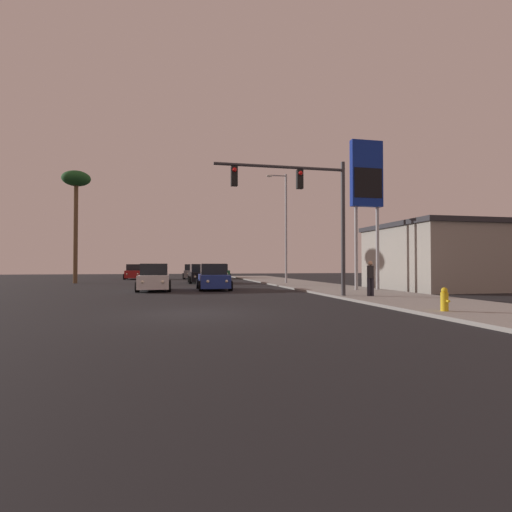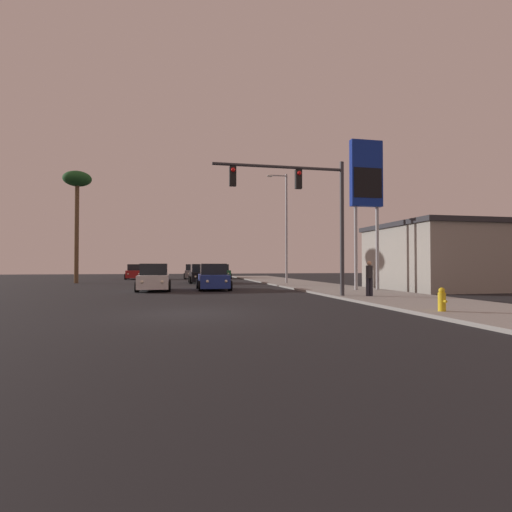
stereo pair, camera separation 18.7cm
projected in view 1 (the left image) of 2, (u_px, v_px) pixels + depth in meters
ground_plane at (194, 314)px, 13.12m from camera, size 120.00×120.00×0.00m
sidewalk_right at (339, 290)px, 24.89m from camera, size 5.00×60.00×0.12m
building_gas_station at (459, 257)px, 26.52m from camera, size 10.30×8.30×4.30m
car_green at (220, 272)px, 46.78m from camera, size 2.04×4.33×1.68m
car_blue at (213, 278)px, 25.71m from camera, size 2.04×4.34×1.68m
car_white at (154, 278)px, 24.74m from camera, size 2.04×4.31×1.68m
car_grey at (192, 272)px, 46.23m from camera, size 2.04×4.34×1.68m
car_black at (200, 274)px, 35.26m from camera, size 2.04×4.33×1.68m
car_red at (134, 272)px, 44.93m from camera, size 2.04×4.33×1.68m
traffic_light_mast at (308, 200)px, 19.01m from camera, size 6.40×0.36×6.50m
street_lamp at (285, 222)px, 32.91m from camera, size 1.74×0.24×9.00m
gas_station_sign at (367, 182)px, 24.07m from camera, size 2.00×0.42×9.00m
fire_hydrant at (445, 300)px, 12.78m from camera, size 0.24×0.34×0.76m
pedestrian_on_sidewalk at (370, 277)px, 19.01m from camera, size 0.34×0.32×1.67m
palm_tree_mid at (76, 186)px, 34.91m from camera, size 2.40×2.40×9.84m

